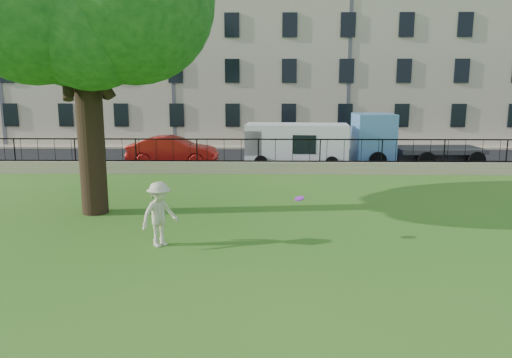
{
  "coord_description": "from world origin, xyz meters",
  "views": [
    {
      "loc": [
        0.36,
        -12.09,
        4.37
      ],
      "look_at": [
        0.05,
        3.5,
        1.37
      ],
      "focal_mm": 35.0,
      "sensor_mm": 36.0,
      "label": 1
    }
  ],
  "objects_px": {
    "man": "(160,214)",
    "frisbee": "(299,198)",
    "blue_truck": "(416,140)",
    "red_sedan": "(173,151)",
    "white_van": "(296,145)"
  },
  "relations": [
    {
      "from": "man",
      "to": "white_van",
      "type": "height_order",
      "value": "white_van"
    },
    {
      "from": "red_sedan",
      "to": "blue_truck",
      "type": "distance_m",
      "value": 13.09
    },
    {
      "from": "frisbee",
      "to": "white_van",
      "type": "bearing_deg",
      "value": 86.91
    },
    {
      "from": "blue_truck",
      "to": "white_van",
      "type": "bearing_deg",
      "value": -179.12
    },
    {
      "from": "red_sedan",
      "to": "man",
      "type": "bearing_deg",
      "value": -169.25
    },
    {
      "from": "red_sedan",
      "to": "blue_truck",
      "type": "relative_size",
      "value": 0.72
    },
    {
      "from": "man",
      "to": "white_van",
      "type": "distance_m",
      "value": 14.23
    },
    {
      "from": "man",
      "to": "blue_truck",
      "type": "bearing_deg",
      "value": 3.36
    },
    {
      "from": "man",
      "to": "frisbee",
      "type": "bearing_deg",
      "value": -40.06
    },
    {
      "from": "frisbee",
      "to": "red_sedan",
      "type": "relative_size",
      "value": 0.06
    },
    {
      "from": "man",
      "to": "white_van",
      "type": "relative_size",
      "value": 0.33
    },
    {
      "from": "red_sedan",
      "to": "white_van",
      "type": "relative_size",
      "value": 0.89
    },
    {
      "from": "red_sedan",
      "to": "white_van",
      "type": "xyz_separation_m",
      "value": [
        6.63,
        0.0,
        0.34
      ]
    },
    {
      "from": "frisbee",
      "to": "blue_truck",
      "type": "xyz_separation_m",
      "value": [
        7.14,
        13.28,
        0.18
      ]
    },
    {
      "from": "white_van",
      "to": "blue_truck",
      "type": "bearing_deg",
      "value": 6.85
    }
  ]
}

